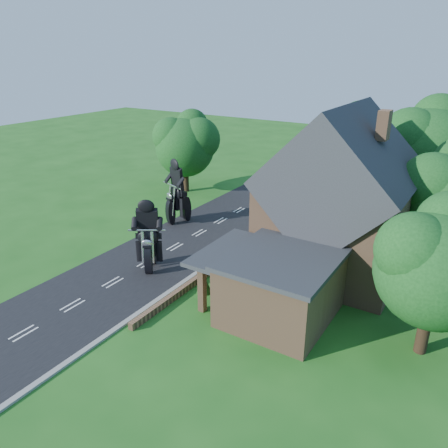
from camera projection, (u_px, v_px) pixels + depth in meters
The scene contains 18 objects.
ground at pixel (146, 263), 28.58m from camera, with size 120.00×120.00×0.00m, color #1B5618.
road at pixel (146, 263), 28.58m from camera, with size 7.00×80.00×0.02m, color black.
kerb at pixel (191, 277), 26.75m from camera, with size 0.30×80.00×0.12m, color gray.
garden_wall at pixel (241, 248), 30.30m from camera, with size 0.30×22.00×0.40m, color brown.
house at pixel (339, 203), 26.47m from camera, with size 9.54×8.64×10.24m.
annex at pixel (279, 285), 22.41m from camera, with size 7.05×5.94×3.44m.
tree_annex_side at pixel (447, 262), 18.42m from camera, with size 5.64×5.20×7.48m.
tree_behind_house at pixel (436, 149), 31.90m from camera, with size 7.81×7.20×10.08m.
tree_behind_left at pixel (357, 145), 35.84m from camera, with size 6.94×6.40×9.16m.
tree_far_road at pixel (189, 142), 41.25m from camera, with size 6.08×5.60×7.84m.
shrub_a at pixel (204, 284), 24.97m from camera, with size 0.90×0.90×1.10m, color #133510.
shrub_b at pixel (227, 267), 26.93m from camera, with size 0.90×0.90×1.10m, color #133510.
shrub_c at pixel (247, 252), 28.89m from camera, with size 0.90×0.90×1.10m, color #133510.
shrub_d at pixel (280, 228), 32.81m from camera, with size 0.90×0.90×1.10m, color #133510.
shrub_e at pixel (293, 218), 34.77m from camera, with size 0.90×0.90×1.10m, color #133510.
shrub_f at pixel (305, 209), 36.74m from camera, with size 0.90×0.90×1.10m, color #133510.
motorcycle_lead at pixel (150, 259), 27.55m from camera, with size 0.38×1.52×1.41m, color black, non-canonical shape.
motorcycle_follow at pixel (179, 213), 35.04m from camera, with size 0.43×1.69×1.58m, color black, non-canonical shape.
Camera 1 is at (17.96, -18.89, 13.03)m, focal length 35.00 mm.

